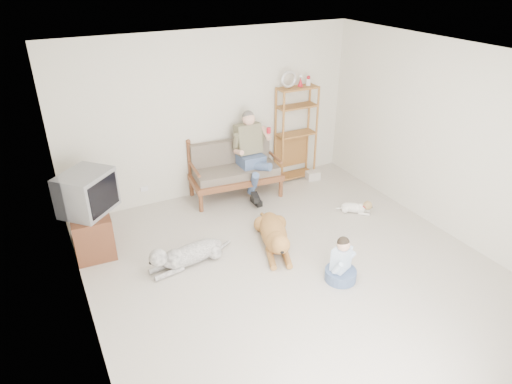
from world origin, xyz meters
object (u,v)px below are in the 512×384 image
loveseat (234,168)px  golden_retriever (275,235)px  etagere (296,133)px  tv_stand (91,229)px

loveseat → golden_retriever: loveseat is taller
loveseat → etagere: (1.28, 0.12, 0.38)m
loveseat → etagere: 1.34m
etagere → tv_stand: etagere is taller
loveseat → etagere: size_ratio=0.79×
tv_stand → golden_retriever: bearing=-23.2°
tv_stand → golden_retriever: size_ratio=0.66×
etagere → tv_stand: 3.83m
loveseat → etagere: etagere is taller
golden_retriever → tv_stand: bearing=173.2°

